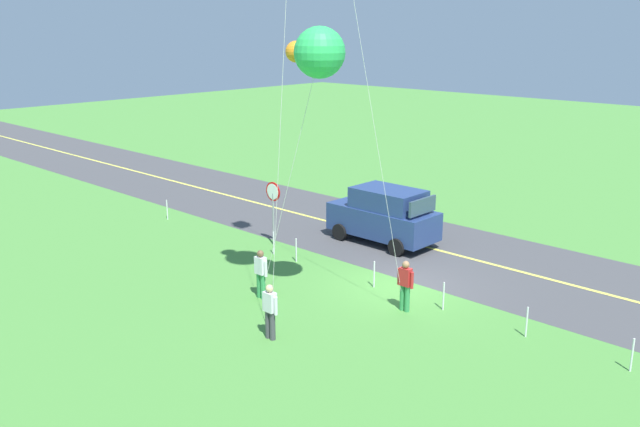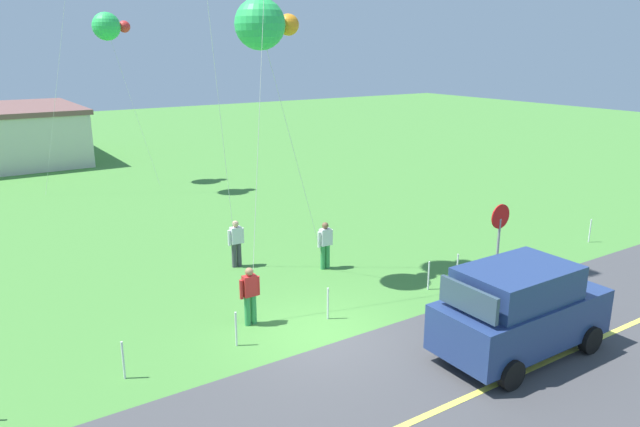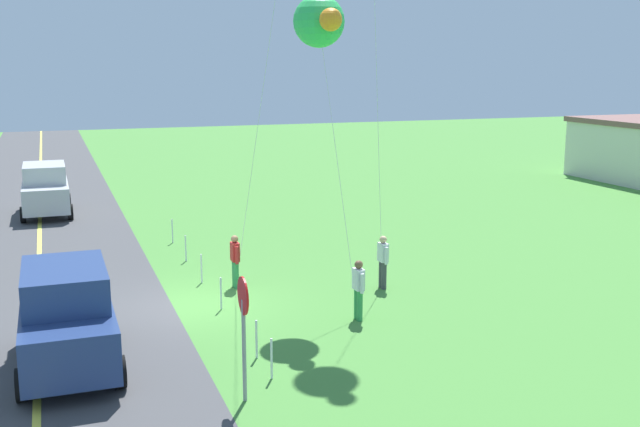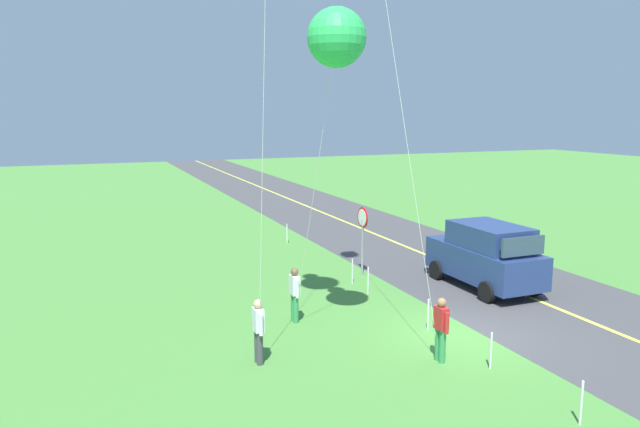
{
  "view_description": "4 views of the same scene",
  "coord_description": "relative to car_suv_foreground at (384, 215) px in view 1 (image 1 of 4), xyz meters",
  "views": [
    {
      "loc": [
        -12.47,
        17.21,
        8.39
      ],
      "look_at": [
        2.43,
        1.42,
        2.35
      ],
      "focal_mm": 37.94,
      "sensor_mm": 36.0,
      "label": 1
    },
    {
      "loc": [
        -7.55,
        -11.38,
        7.09
      ],
      "look_at": [
        1.87,
        2.96,
        2.24
      ],
      "focal_mm": 33.11,
      "sensor_mm": 36.0,
      "label": 2
    },
    {
      "loc": [
        20.0,
        -3.45,
        6.58
      ],
      "look_at": [
        2.59,
        2.85,
        2.89
      ],
      "focal_mm": 42.28,
      "sensor_mm": 36.0,
      "label": 3
    },
    {
      "loc": [
        -12.79,
        9.44,
        6.02
      ],
      "look_at": [
        1.98,
        3.39,
        3.26
      ],
      "focal_mm": 33.43,
      "sensor_mm": 36.0,
      "label": 4
    }
  ],
  "objects": [
    {
      "name": "car_suv_foreground",
      "position": [
        0.0,
        0.0,
        0.0
      ],
      "size": [
        4.4,
        2.12,
        2.24
      ],
      "color": "navy",
      "rests_on": "ground"
    },
    {
      "name": "asphalt_road",
      "position": [
        -3.37,
        -0.68,
        -1.15
      ],
      "size": [
        120.0,
        7.0,
        0.0
      ],
      "primitive_type": "cube",
      "color": "#424244",
      "rests_on": "ground"
    },
    {
      "name": "kite_yellow_high",
      "position": [
        -2.96,
        6.95,
        6.54
      ],
      "size": [
        3.04,
        1.4,
        8.4
      ],
      "color": "silver",
      "rests_on": "ground"
    },
    {
      "name": "stop_sign",
      "position": [
        3.0,
        3.22,
        0.65
      ],
      "size": [
        0.76,
        0.08,
        2.56
      ],
      "color": "gray",
      "rests_on": "ground"
    },
    {
      "name": "fence_post_3",
      "position": [
        -2.74,
        4.02,
        -0.7
      ],
      "size": [
        0.05,
        0.05,
        0.9
      ],
      "primitive_type": "cylinder",
      "color": "silver",
      "rests_on": "ground"
    },
    {
      "name": "fence_post_0",
      "position": [
        -11.02,
        4.02,
        -0.7
      ],
      "size": [
        0.05,
        0.05,
        0.9
      ],
      "primitive_type": "cylinder",
      "color": "silver",
      "rests_on": "ground"
    },
    {
      "name": "fence_post_6",
      "position": [
        9.15,
        4.02,
        -0.7
      ],
      "size": [
        0.05,
        0.05,
        0.9
      ],
      "primitive_type": "cylinder",
      "color": "silver",
      "rests_on": "ground"
    },
    {
      "name": "fence_post_5",
      "position": [
        2.15,
        4.02,
        -0.7
      ],
      "size": [
        0.05,
        0.05,
        0.9
      ],
      "primitive_type": "cylinder",
      "color": "silver",
      "rests_on": "ground"
    },
    {
      "name": "fence_post_4",
      "position": [
        0.93,
        4.02,
        -0.7
      ],
      "size": [
        0.05,
        0.05,
        0.9
      ],
      "primitive_type": "cylinder",
      "color": "silver",
      "rests_on": "ground"
    },
    {
      "name": "road_centre_stripe",
      "position": [
        -3.37,
        -0.68,
        -1.15
      ],
      "size": [
        120.0,
        0.16,
        0.0
      ],
      "primitive_type": "cube",
      "color": "#E5E04C",
      "rests_on": "asphalt_road"
    },
    {
      "name": "fence_post_2",
      "position": [
        -5.45,
        4.02,
        -0.7
      ],
      "size": [
        0.05,
        0.05,
        0.9
      ],
      "primitive_type": "cylinder",
      "color": "silver",
      "rests_on": "ground"
    },
    {
      "name": "person_adult_near",
      "position": [
        -4.62,
        4.87,
        -0.29
      ],
      "size": [
        0.58,
        0.22,
        1.6
      ],
      "rotation": [
        0.0,
        0.0,
        2.88
      ],
      "color": "#338C4C",
      "rests_on": "ground"
    },
    {
      "name": "fence_post_1",
      "position": [
        -8.18,
        4.02,
        -0.7
      ],
      "size": [
        0.05,
        0.05,
        0.9
      ],
      "primitive_type": "cylinder",
      "color": "silver",
      "rests_on": "ground"
    },
    {
      "name": "person_child_watcher",
      "position": [
        -0.7,
        7.2,
        -0.29
      ],
      "size": [
        0.58,
        0.22,
        1.6
      ],
      "rotation": [
        0.0,
        0.0,
        0.14
      ],
      "color": "#338C4C",
      "rests_on": "ground"
    },
    {
      "name": "ground_plane",
      "position": [
        -3.37,
        3.32,
        -1.2
      ],
      "size": [
        120.0,
        120.0,
        0.1
      ],
      "primitive_type": "cube",
      "color": "#478438"
    },
    {
      "name": "person_adult_companion",
      "position": [
        -3.06,
        8.98,
        -0.29
      ],
      "size": [
        0.58,
        0.22,
        1.6
      ],
      "rotation": [
        0.0,
        0.0,
        1.73
      ],
      "color": "#3F3F47",
      "rests_on": "ground"
    }
  ]
}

